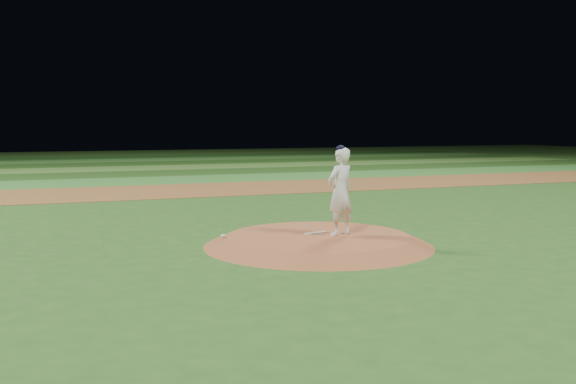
{
  "coord_description": "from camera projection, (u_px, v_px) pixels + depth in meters",
  "views": [
    {
      "loc": [
        -6.19,
        -13.89,
        2.89
      ],
      "look_at": [
        0.0,
        2.0,
        1.1
      ],
      "focal_mm": 40.0,
      "sensor_mm": 36.0,
      "label": 1
    }
  ],
  "objects": [
    {
      "name": "outfield_stripe_5",
      "position": [
        114.0,
        158.0,
        56.64
      ],
      "size": [
        70.0,
        5.0,
        0.02
      ],
      "primitive_type": "cube",
      "color": "#1B4817",
      "rests_on": "ground"
    },
    {
      "name": "rosin_bag",
      "position": [
        223.0,
        236.0,
        15.12
      ],
      "size": [
        0.13,
        0.13,
        0.07
      ],
      "primitive_type": "ellipsoid",
      "color": "white",
      "rests_on": "pitchers_mound"
    },
    {
      "name": "pitching_rubber",
      "position": [
        316.0,
        233.0,
        15.64
      ],
      "size": [
        0.62,
        0.3,
        0.03
      ],
      "primitive_type": "cube",
      "rotation": [
        0.0,
        0.0,
        0.26
      ],
      "color": "white",
      "rests_on": "pitchers_mound"
    },
    {
      "name": "outfield_stripe_3",
      "position": [
        129.0,
        164.0,
        47.38
      ],
      "size": [
        70.0,
        5.0,
        0.02
      ],
      "primitive_type": "cube",
      "color": "#1F4717",
      "rests_on": "ground"
    },
    {
      "name": "outfield_stripe_1",
      "position": [
        151.0,
        173.0,
        38.11
      ],
      "size": [
        70.0,
        5.0,
        0.02
      ],
      "primitive_type": "cube",
      "color": "#214A17",
      "rests_on": "ground"
    },
    {
      "name": "ground",
      "position": [
        318.0,
        246.0,
        15.41
      ],
      "size": [
        120.0,
        120.0,
        0.0
      ],
      "primitive_type": "plane",
      "color": "#29581C",
      "rests_on": "ground"
    },
    {
      "name": "pitcher_on_mound",
      "position": [
        340.0,
        191.0,
        15.28
      ],
      "size": [
        0.9,
        0.75,
        2.16
      ],
      "color": "white",
      "rests_on": "pitchers_mound"
    },
    {
      "name": "outfield_stripe_0",
      "position": [
        167.0,
        180.0,
        33.48
      ],
      "size": [
        70.0,
        5.0,
        0.02
      ],
      "primitive_type": "cube",
      "color": "#347B2C",
      "rests_on": "ground"
    },
    {
      "name": "outfield_stripe_4",
      "position": [
        120.0,
        160.0,
        52.01
      ],
      "size": [
        70.0,
        5.0,
        0.02
      ],
      "primitive_type": "cube",
      "color": "#337028",
      "rests_on": "ground"
    },
    {
      "name": "outfield_stripe_2",
      "position": [
        139.0,
        168.0,
        42.74
      ],
      "size": [
        70.0,
        5.0,
        0.02
      ],
      "primitive_type": "cube",
      "color": "#447B2C",
      "rests_on": "ground"
    },
    {
      "name": "infield_dirt_band",
      "position": [
        190.0,
        190.0,
        28.38
      ],
      "size": [
        70.0,
        6.0,
        0.02
      ],
      "primitive_type": "cube",
      "color": "brown",
      "rests_on": "ground"
    },
    {
      "name": "pitchers_mound",
      "position": [
        318.0,
        240.0,
        15.4
      ],
      "size": [
        5.5,
        5.5,
        0.25
      ],
      "primitive_type": "cone",
      "color": "#9E5831",
      "rests_on": "ground"
    }
  ]
}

